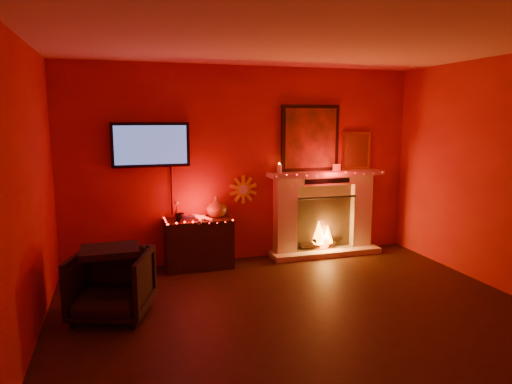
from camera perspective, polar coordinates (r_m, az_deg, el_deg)
room at (r=4.06m, az=8.41°, el=-0.03°), size 5.00×5.00×5.00m
fireplace at (r=6.78m, az=8.37°, el=-1.65°), size 1.72×0.40×2.18m
tv at (r=6.10m, az=-13.01°, el=5.74°), size 1.00×0.07×1.24m
sunburst_clock at (r=6.40m, az=-1.60°, el=0.31°), size 0.40×0.03×0.40m
console_table at (r=6.18m, az=-7.03°, el=-5.96°), size 0.88×0.56×0.95m
armchair at (r=4.90m, az=-17.59°, el=-10.97°), size 0.92×0.94×0.68m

